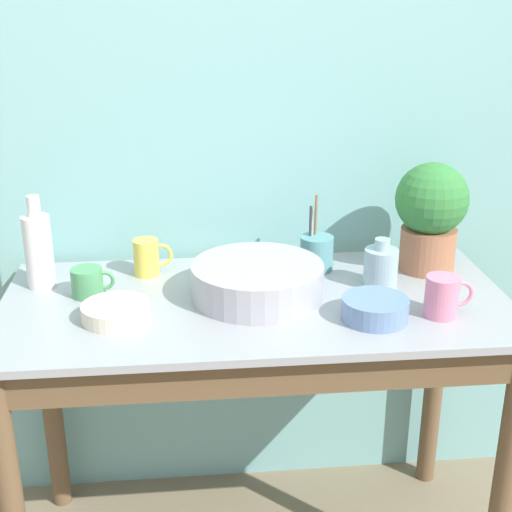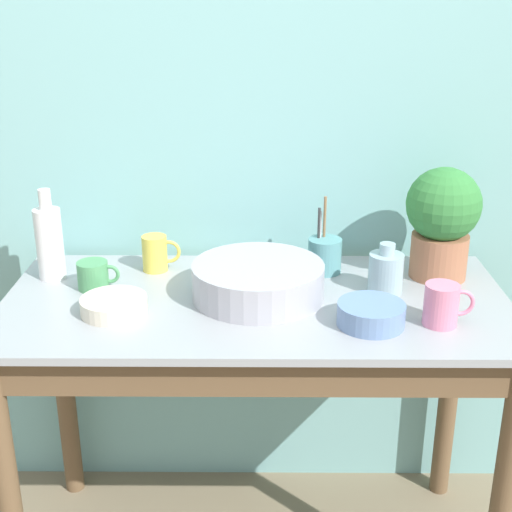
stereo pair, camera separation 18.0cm
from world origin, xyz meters
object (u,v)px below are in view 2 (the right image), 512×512
bowl_small_cream (114,305)px  utensil_cup (325,255)px  mug_green (94,275)px  mug_pink (442,305)px  bowl_wash_large (258,281)px  bowl_small_blue (371,314)px  bottle_tall (49,242)px  mug_yellow (156,253)px  bottle_short (386,272)px  potted_plant (442,218)px

bowl_small_cream → utensil_cup: bearing=26.8°
utensil_cup → bowl_small_cream: bearing=-153.2°
mug_green → mug_pink: mug_pink is taller
bowl_wash_large → bowl_small_cream: size_ratio=2.07×
bowl_small_blue → utensil_cup: 0.35m
utensil_cup → mug_green: bearing=-168.8°
bowl_wash_large → mug_pink: 0.47m
bowl_wash_large → mug_pink: mug_pink is taller
bottle_tall → mug_yellow: bottle_tall is taller
bottle_tall → bowl_small_blue: 0.89m
bowl_wash_large → mug_pink: (0.44, -0.16, 0.01)m
mug_pink → bowl_small_cream: size_ratio=0.73×
bottle_tall → bowl_small_blue: size_ratio=1.56×
bowl_small_blue → bottle_tall: bearing=161.1°
mug_green → mug_yellow: 0.20m
bottle_tall → bottle_short: 0.91m
bowl_small_cream → mug_yellow: bearing=76.8°
bowl_small_cream → bottle_tall: bearing=133.4°
bottle_tall → mug_green: (0.13, -0.08, -0.07)m
mug_yellow → utensil_cup: bearing=-1.0°
bowl_wash_large → bowl_small_cream: (-0.36, -0.10, -0.03)m
mug_yellow → bowl_small_cream: size_ratio=0.66×
potted_plant → bowl_small_blue: (-0.23, -0.30, -0.14)m
bowl_wash_large → utensil_cup: 0.26m
bottle_tall → utensil_cup: 0.76m
mug_pink → mug_yellow: bearing=155.0°
mug_green → mug_yellow: (0.15, 0.13, 0.01)m
bowl_small_cream → bowl_small_blue: bearing=-5.6°
potted_plant → bottle_tall: size_ratio=1.22×
utensil_cup → potted_plant: bearing=-5.8°
bowl_small_cream → mug_green: bearing=118.5°
bowl_wash_large → mug_green: bearing=173.2°
bottle_short → bowl_small_blue: (-0.07, -0.20, -0.03)m
mug_green → bowl_wash_large: bearing=-6.8°
potted_plant → utensil_cup: size_ratio=1.43×
mug_pink → utensil_cup: size_ratio=0.56×
bowl_wash_large → mug_yellow: (-0.29, 0.18, 0.01)m
mug_yellow → bowl_small_cream: mug_yellow is taller
bowl_wash_large → bowl_small_blue: 0.32m
mug_pink → bowl_small_cream: 0.80m
mug_yellow → potted_plant: bearing=-2.9°
bottle_tall → bottle_short: size_ratio=1.86×
bowl_wash_large → utensil_cup: utensil_cup is taller
bottle_tall → mug_pink: size_ratio=2.09×
mug_yellow → bowl_small_cream: (-0.07, -0.28, -0.03)m
mug_pink → bottle_short: bearing=118.4°
bottle_short → mug_pink: bearing=-61.6°
potted_plant → mug_yellow: potted_plant is taller
mug_green → bottle_short: bearing=-1.3°
bottle_tall → mug_pink: bottle_tall is taller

